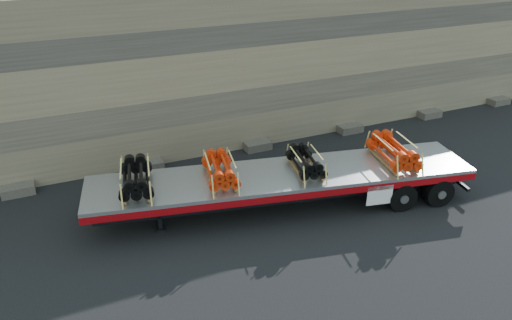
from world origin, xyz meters
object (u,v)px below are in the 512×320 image
at_px(trailer, 283,190).
at_px(bundle_rear, 393,152).
at_px(bundle_midfront, 220,170).
at_px(bundle_front, 136,178).
at_px(bundle_midrear, 306,162).

distance_m(trailer, bundle_rear, 4.32).
bearing_deg(bundle_midfront, bundle_front, -180.00).
bearing_deg(bundle_front, bundle_midrear, 0.00).
bearing_deg(trailer, bundle_rear, -0.00).
distance_m(bundle_front, bundle_midrear, 5.87).
distance_m(trailer, bundle_front, 5.15).
xyz_separation_m(bundle_front, bundle_midrear, (5.75, -1.18, -0.05)).
bearing_deg(bundle_midrear, bundle_rear, 0.00).
xyz_separation_m(trailer, bundle_front, (-4.94, 1.01, 1.06)).
bearing_deg(bundle_midrear, trailer, 180.00).
relative_size(trailer, bundle_midfront, 6.65).
relative_size(bundle_front, bundle_midrear, 1.13).
height_order(trailer, bundle_front, bundle_front).
bearing_deg(bundle_front, trailer, 0.00).
relative_size(bundle_front, bundle_midfront, 1.05).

